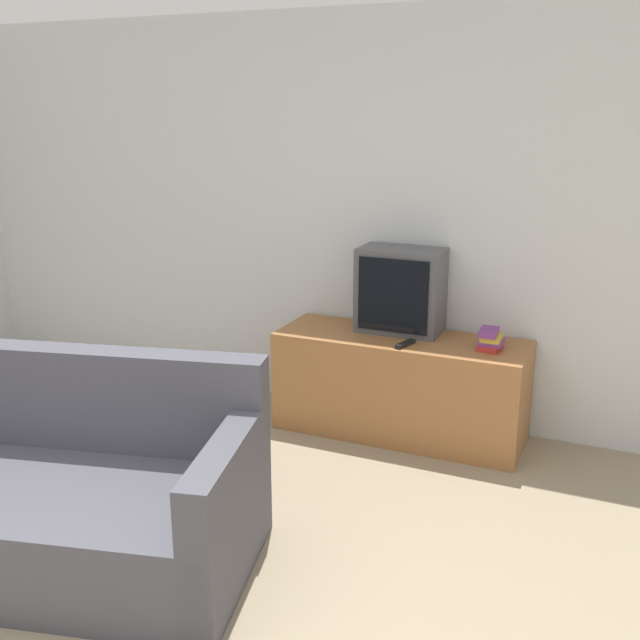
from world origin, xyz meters
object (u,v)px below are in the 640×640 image
remote_on_stand (405,344)px  tv_stand (400,386)px  television (400,290)px  book_stack (490,340)px  couch (24,495)px

remote_on_stand → tv_stand: bearing=115.0°
television → book_stack: television is taller
tv_stand → remote_on_stand: 0.37m
television → couch: 2.44m
tv_stand → remote_on_stand: remote_on_stand is taller
tv_stand → television: television is taller
couch → book_stack: (1.72, 1.95, 0.41)m
tv_stand → couch: couch is taller
book_stack → remote_on_stand: book_stack is taller
couch → television: bearing=48.1°
book_stack → television: bearing=167.4°
tv_stand → television: size_ratio=2.91×
couch → remote_on_stand: bearing=41.9°
couch → book_stack: size_ratio=12.04×
couch → remote_on_stand: (1.24, 1.81, 0.36)m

